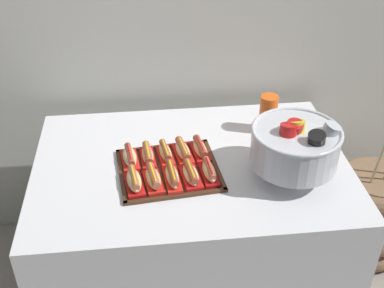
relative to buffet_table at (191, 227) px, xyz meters
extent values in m
plane|color=gray|center=(0.00, 0.00, -0.41)|extent=(10.00, 10.00, 0.00)
cube|color=silver|center=(0.00, 0.00, 0.00)|extent=(1.32, 0.91, 0.73)
cylinder|color=black|center=(-0.55, 0.34, -0.39)|extent=(0.05, 0.05, 0.04)
cylinder|color=black|center=(0.55, 0.34, -0.39)|extent=(0.05, 0.05, 0.04)
cylinder|color=brown|center=(0.97, 0.18, -0.17)|extent=(0.33, 0.33, 0.48)
torus|color=brown|center=(0.97, 0.18, -0.35)|extent=(0.47, 0.47, 0.11)
torus|color=brown|center=(0.97, 0.18, -0.23)|extent=(0.49, 0.49, 0.11)
torus|color=brown|center=(0.97, 0.18, -0.11)|extent=(0.45, 0.45, 0.11)
torus|color=brown|center=(0.97, 0.18, 0.01)|extent=(0.42, 0.42, 0.11)
cube|color=#472B19|center=(-0.10, -0.05, 0.37)|extent=(0.44, 0.40, 0.01)
cube|color=#472B19|center=(-0.08, -0.22, 0.38)|extent=(0.40, 0.06, 0.01)
cube|color=#472B19|center=(-0.11, 0.12, 0.38)|extent=(0.40, 0.06, 0.01)
cube|color=#472B19|center=(-0.29, -0.07, 0.38)|extent=(0.05, 0.36, 0.01)
cube|color=#472B19|center=(0.10, -0.03, 0.38)|extent=(0.05, 0.36, 0.01)
cube|color=#B21414|center=(-0.24, -0.14, 0.38)|extent=(0.09, 0.16, 0.02)
ellipsoid|color=#E0BC7F|center=(-0.24, -0.14, 0.41)|extent=(0.07, 0.15, 0.04)
cylinder|color=#A8563D|center=(-0.24, -0.14, 0.42)|extent=(0.05, 0.14, 0.03)
cylinder|color=yellow|center=(-0.24, -0.14, 0.43)|extent=(0.02, 0.12, 0.01)
cube|color=red|center=(-0.16, -0.14, 0.38)|extent=(0.09, 0.16, 0.02)
ellipsoid|color=tan|center=(-0.16, -0.14, 0.41)|extent=(0.07, 0.15, 0.04)
cylinder|color=#A8563D|center=(-0.16, -0.14, 0.42)|extent=(0.05, 0.15, 0.03)
cylinder|color=yellow|center=(-0.16, -0.14, 0.43)|extent=(0.03, 0.12, 0.01)
cube|color=red|center=(-0.09, -0.13, 0.38)|extent=(0.07, 0.17, 0.02)
ellipsoid|color=beige|center=(-0.09, -0.13, 0.41)|extent=(0.06, 0.16, 0.04)
cylinder|color=brown|center=(-0.09, -0.13, 0.42)|extent=(0.04, 0.15, 0.03)
cylinder|color=yellow|center=(-0.09, -0.13, 0.43)|extent=(0.02, 0.13, 0.01)
cube|color=red|center=(-0.02, -0.12, 0.38)|extent=(0.09, 0.17, 0.02)
ellipsoid|color=#E0BC7F|center=(-0.02, -0.12, 0.40)|extent=(0.07, 0.15, 0.04)
cylinder|color=brown|center=(-0.02, -0.12, 0.41)|extent=(0.05, 0.15, 0.03)
cylinder|color=yellow|center=(-0.02, -0.12, 0.43)|extent=(0.02, 0.12, 0.01)
cube|color=#B21414|center=(0.06, -0.12, 0.38)|extent=(0.07, 0.16, 0.02)
ellipsoid|color=#E0BC7F|center=(0.06, -0.12, 0.41)|extent=(0.06, 0.15, 0.04)
cylinder|color=#A8563D|center=(0.06, -0.12, 0.42)|extent=(0.04, 0.13, 0.03)
cylinder|color=red|center=(0.06, -0.12, 0.43)|extent=(0.02, 0.11, 0.01)
cube|color=red|center=(-0.26, 0.02, 0.38)|extent=(0.09, 0.16, 0.02)
ellipsoid|color=#E0BC7F|center=(-0.26, 0.02, 0.41)|extent=(0.07, 0.15, 0.04)
cylinder|color=#9E4C38|center=(-0.26, 0.02, 0.42)|extent=(0.04, 0.14, 0.03)
cylinder|color=red|center=(-0.26, 0.02, 0.43)|extent=(0.02, 0.12, 0.01)
cube|color=red|center=(-0.18, 0.03, 0.38)|extent=(0.07, 0.16, 0.02)
ellipsoid|color=tan|center=(-0.18, 0.03, 0.40)|extent=(0.06, 0.15, 0.04)
cylinder|color=#A8563D|center=(-0.18, 0.03, 0.41)|extent=(0.04, 0.14, 0.03)
cylinder|color=yellow|center=(-0.18, 0.03, 0.43)|extent=(0.02, 0.12, 0.01)
cube|color=red|center=(-0.11, 0.03, 0.38)|extent=(0.08, 0.16, 0.02)
ellipsoid|color=#E0BC7F|center=(-0.11, 0.03, 0.41)|extent=(0.07, 0.15, 0.04)
cylinder|color=#9E4C38|center=(-0.11, 0.03, 0.42)|extent=(0.05, 0.13, 0.03)
cylinder|color=yellow|center=(-0.11, 0.03, 0.43)|extent=(0.02, 0.11, 0.01)
cube|color=red|center=(-0.03, 0.04, 0.38)|extent=(0.09, 0.17, 0.02)
ellipsoid|color=beige|center=(-0.03, 0.04, 0.40)|extent=(0.07, 0.15, 0.04)
cylinder|color=#A8563D|center=(-0.03, 0.04, 0.41)|extent=(0.05, 0.15, 0.03)
cylinder|color=yellow|center=(-0.03, 0.04, 0.43)|extent=(0.03, 0.12, 0.01)
cube|color=red|center=(0.04, 0.05, 0.38)|extent=(0.08, 0.16, 0.02)
ellipsoid|color=tan|center=(0.04, 0.05, 0.40)|extent=(0.07, 0.15, 0.04)
cylinder|color=brown|center=(0.04, 0.05, 0.42)|extent=(0.05, 0.14, 0.03)
cylinder|color=red|center=(0.04, 0.05, 0.43)|extent=(0.02, 0.12, 0.01)
cylinder|color=silver|center=(0.39, -0.13, 0.38)|extent=(0.17, 0.17, 0.02)
cone|color=silver|center=(0.39, -0.13, 0.41)|extent=(0.06, 0.06, 0.05)
cylinder|color=silver|center=(0.39, -0.13, 0.51)|extent=(0.34, 0.34, 0.15)
torus|color=silver|center=(0.39, -0.13, 0.58)|extent=(0.35, 0.35, 0.02)
cylinder|color=#B7BCC6|center=(0.50, -0.16, 0.56)|extent=(0.13, 0.10, 0.15)
cylinder|color=yellow|center=(0.39, -0.13, 0.56)|extent=(0.09, 0.11, 0.14)
cylinder|color=red|center=(0.38, -0.12, 0.56)|extent=(0.07, 0.09, 0.14)
cylinder|color=red|center=(0.35, -0.15, 0.56)|extent=(0.10, 0.11, 0.14)
cylinder|color=black|center=(0.44, -0.21, 0.56)|extent=(0.11, 0.11, 0.13)
cylinder|color=#EA5B19|center=(0.37, 0.21, 0.42)|extent=(0.08, 0.08, 0.10)
cylinder|color=#EA5B19|center=(0.37, 0.21, 0.44)|extent=(0.08, 0.08, 0.10)
cylinder|color=#EA5B19|center=(0.37, 0.21, 0.46)|extent=(0.08, 0.08, 0.10)
cylinder|color=#EA5B19|center=(0.37, 0.21, 0.47)|extent=(0.08, 0.08, 0.10)
cylinder|color=#EA5B19|center=(0.37, 0.21, 0.49)|extent=(0.08, 0.08, 0.10)
camera|label=1|loc=(-0.18, -1.67, 1.60)|focal=46.39mm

